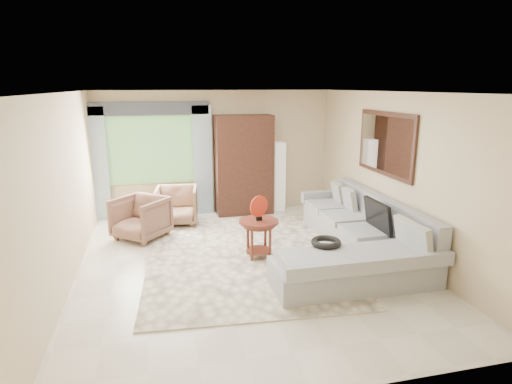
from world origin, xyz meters
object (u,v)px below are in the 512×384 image
object	(u,v)px
armchair_left	(141,218)
floor_lamp	(279,176)
tv_screen	(378,216)
coffee_table	(259,238)
sectional_sofa	(357,241)
potted_plant	(126,213)
armchair_right	(177,205)
armoire	(244,165)

from	to	relation	value
armchair_left	floor_lamp	bearing A→B (deg)	63.10
tv_screen	coffee_table	distance (m)	1.90
sectional_sofa	potted_plant	world-z (taller)	sectional_sofa
armchair_left	sectional_sofa	bearing A→B (deg)	13.34
coffee_table	armchair_right	world-z (taller)	armchair_right
armchair_left	potted_plant	world-z (taller)	armchair_left
tv_screen	floor_lamp	size ratio (longest dim) A/B	0.49
coffee_table	armchair_right	distance (m)	2.39
tv_screen	armchair_right	size ratio (longest dim) A/B	0.90
sectional_sofa	tv_screen	xyz separation A→B (m)	(0.27, -0.12, 0.44)
tv_screen	sectional_sofa	bearing A→B (deg)	156.42
sectional_sofa	armchair_right	size ratio (longest dim) A/B	4.22
armoire	coffee_table	bearing A→B (deg)	-96.59
armchair_right	armoire	world-z (taller)	armoire
armchair_right	potted_plant	world-z (taller)	armchair_right
tv_screen	armoire	world-z (taller)	armoire
sectional_sofa	tv_screen	size ratio (longest dim) A/B	4.68
sectional_sofa	tv_screen	distance (m)	0.52
armchair_right	floor_lamp	distance (m)	2.35
sectional_sofa	armchair_left	world-z (taller)	sectional_sofa
tv_screen	potted_plant	distance (m)	4.81
armoire	floor_lamp	distance (m)	0.86
tv_screen	armoire	distance (m)	3.38
sectional_sofa	coffee_table	size ratio (longest dim) A/B	5.52
armchair_left	armoire	size ratio (longest dim) A/B	0.40
coffee_table	potted_plant	world-z (taller)	coffee_table
tv_screen	potted_plant	xyz separation A→B (m)	(-3.95, 2.70, -0.47)
floor_lamp	tv_screen	bearing A→B (deg)	-77.17
potted_plant	armoire	size ratio (longest dim) A/B	0.24
sectional_sofa	armchair_right	xyz separation A→B (m)	(-2.70, 2.45, 0.09)
tv_screen	coffee_table	size ratio (longest dim) A/B	1.18
potted_plant	floor_lamp	size ratio (longest dim) A/B	0.33
potted_plant	armoire	distance (m)	2.59
armchair_right	potted_plant	bearing A→B (deg)	179.74
sectional_sofa	floor_lamp	size ratio (longest dim) A/B	2.31
armchair_left	armchair_right	bearing A→B (deg)	87.03
tv_screen	armchair_left	size ratio (longest dim) A/B	0.88
armchair_left	floor_lamp	distance (m)	3.20
coffee_table	armchair_left	bearing A→B (deg)	143.36
coffee_table	potted_plant	bearing A→B (deg)	134.22
potted_plant	tv_screen	bearing A→B (deg)	-34.41
armoire	armchair_right	bearing A→B (deg)	-163.17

